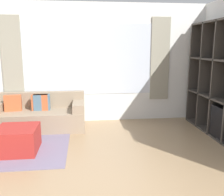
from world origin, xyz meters
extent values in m
cube|color=white|center=(0.00, 3.36, 1.35)|extent=(6.66, 0.07, 2.70)
cube|color=silver|center=(0.00, 3.32, 1.45)|extent=(3.00, 0.01, 1.60)
cube|color=#9E9984|center=(-1.67, 3.31, 1.45)|extent=(0.44, 0.03, 1.90)
cube|color=#9E9984|center=(1.67, 3.31, 1.45)|extent=(0.44, 0.03, 1.90)
cube|color=slate|center=(-1.46, 1.79, 0.01)|extent=(2.09, 1.67, 0.01)
cube|color=#3D3833|center=(2.52, 2.08, 1.12)|extent=(0.42, 0.04, 2.23)
cube|color=#3D3833|center=(2.52, 2.60, 1.12)|extent=(0.42, 0.04, 2.23)
cube|color=#3D3833|center=(2.52, 3.12, 1.12)|extent=(0.42, 0.04, 2.23)
cube|color=#3D3833|center=(2.52, 1.82, 0.02)|extent=(0.42, 2.59, 0.04)
cube|color=black|center=(2.35, 1.62, 0.34)|extent=(0.04, 0.83, 0.60)
cube|color=black|center=(2.37, 1.62, 0.05)|extent=(0.10, 0.24, 0.03)
cube|color=red|center=(2.50, 2.83, 0.08)|extent=(0.11, 0.11, 0.10)
cylinder|color=red|center=(2.50, 1.80, 0.08)|extent=(0.06, 0.06, 0.09)
cube|color=gray|center=(-1.09, 2.84, 0.20)|extent=(1.93, 0.86, 0.40)
cube|color=gray|center=(-1.09, 3.18, 0.57)|extent=(1.93, 0.18, 0.35)
cube|color=gray|center=(-0.24, 2.84, 0.49)|extent=(0.24, 0.80, 0.18)
cube|color=slate|center=(-1.02, 2.90, 0.57)|extent=(0.34, 0.13, 0.34)
cube|color=#C65B33|center=(-1.06, 2.90, 0.57)|extent=(0.34, 0.12, 0.34)
cube|color=#C65B33|center=(-1.61, 2.90, 0.57)|extent=(0.35, 0.15, 0.34)
cube|color=#A82823|center=(-1.24, 1.66, 0.21)|extent=(0.66, 0.68, 0.42)
camera|label=1|loc=(-0.12, -2.42, 1.73)|focal=40.00mm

